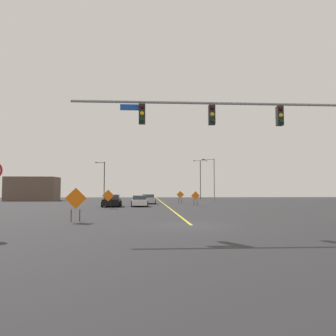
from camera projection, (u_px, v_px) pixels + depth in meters
The scene contains 14 objects.
ground at pixel (192, 225), 17.31m from camera, with size 163.15×163.15×0.00m, color #2D2D30.
road_centre_stripe at pixel (160, 201), 62.44m from camera, with size 0.16×90.64×0.01m.
traffic_signal_assembly at pixel (249, 124), 17.86m from camera, with size 14.97×0.44×7.17m.
street_lamp_mid_right at pixel (104, 179), 62.48m from camera, with size 1.83×0.24×7.32m.
street_lamp_far_right at pixel (213, 178), 56.37m from camera, with size 2.16×0.24×7.31m.
street_lamp_far_left at pixel (200, 176), 78.59m from camera, with size 3.33×0.24×9.13m.
construction_sign_median_far at pixel (195, 197), 40.86m from camera, with size 1.09×0.20×1.78m.
construction_sign_left_lane at pixel (180, 196), 47.81m from camera, with size 1.09×0.06×1.83m.
construction_sign_left_shoulder at pixel (76, 200), 19.57m from camera, with size 1.23×0.30×1.98m.
construction_sign_right_lane at pixel (108, 196), 34.59m from camera, with size 1.20×0.33×1.95m.
car_black_approaching at pixel (112, 201), 38.62m from camera, with size 2.20×4.33×1.39m.
car_silver_near at pixel (148, 199), 47.47m from camera, with size 2.12×4.36×1.33m.
car_white_distant at pixel (139, 201), 39.22m from camera, with size 2.02×3.96×1.27m.
roadside_building_west at pixel (33, 189), 64.41m from camera, with size 9.33×5.27×4.53m.
Camera 1 is at (-2.29, -17.37, 1.77)m, focal length 35.61 mm.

